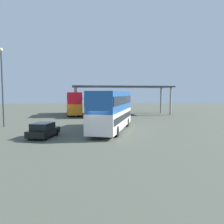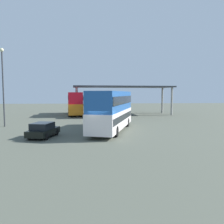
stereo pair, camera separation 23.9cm
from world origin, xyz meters
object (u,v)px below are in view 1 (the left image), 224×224
Objects in this scene: double_decker_main at (112,109)px; double_decker_near_canopy at (74,103)px; lamppost_tall at (2,79)px; double_decker_mid_row at (97,103)px; parked_hatchback at (43,130)px.

double_decker_near_canopy is at bearing 33.93° from double_decker_main.
lamppost_tall is at bearing 147.09° from double_decker_near_canopy.
double_decker_main is at bearing -177.79° from double_decker_mid_row.
double_decker_main is 19.20m from double_decker_near_canopy.
double_decker_near_canopy is 16.53m from lamppost_tall.
parked_hatchback is at bearing 170.48° from double_decker_near_canopy.
lamppost_tall reaches higher than double_decker_near_canopy.
double_decker_main is 1.05× the size of double_decker_mid_row.
parked_hatchback is at bearing 163.32° from double_decker_mid_row.
double_decker_main is at bearing -17.09° from lamppost_tall.
lamppost_tall is (-11.31, -13.05, 3.41)m from double_decker_mid_row.
lamppost_tall reaches higher than double_decker_mid_row.
parked_hatchback is 10.60m from lamppost_tall.
double_decker_near_canopy is 4.45m from double_decker_mid_row.
lamppost_tall is at bearing 54.55° from parked_hatchback.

